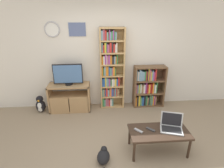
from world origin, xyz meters
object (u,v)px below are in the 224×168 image
(bookshelf_tall, at_px, (111,70))
(remote_near_laptop, at_px, (138,131))
(remote_far_from_laptop, at_px, (151,129))
(tv_stand, at_px, (70,98))
(laptop, at_px, (171,125))
(coffee_table, at_px, (159,133))
(bookshelf_short, at_px, (147,87))
(cat, at_px, (104,156))
(penguin_figurine, at_px, (40,105))
(television, at_px, (68,75))

(bookshelf_tall, height_order, remote_near_laptop, bookshelf_tall)
(remote_near_laptop, relative_size, remote_far_from_laptop, 1.01)
(tv_stand, xyz_separation_m, laptop, (1.98, -1.54, 0.14))
(coffee_table, bearing_deg, bookshelf_short, 82.07)
(bookshelf_short, relative_size, cat, 2.19)
(penguin_figurine, bearing_deg, television, 4.40)
(remote_far_from_laptop, bearing_deg, coffee_table, 117.52)
(bookshelf_tall, xyz_separation_m, laptop, (0.94, -1.66, -0.51))
(tv_stand, distance_m, penguin_figurine, 0.74)
(bookshelf_tall, distance_m, bookshelf_short, 1.06)
(television, xyz_separation_m, bookshelf_tall, (1.03, 0.11, 0.05))
(bookshelf_tall, distance_m, penguin_figurine, 1.95)
(bookshelf_short, xyz_separation_m, remote_near_laptop, (-0.59, -1.67, -0.08))
(coffee_table, bearing_deg, remote_near_laptop, 175.94)
(bookshelf_short, relative_size, penguin_figurine, 2.50)
(tv_stand, bearing_deg, penguin_figurine, -176.81)
(television, bearing_deg, bookshelf_tall, 6.16)
(television, distance_m, bookshelf_short, 2.02)
(bookshelf_short, relative_size, remote_far_from_laptop, 7.43)
(bookshelf_tall, relative_size, remote_near_laptop, 13.67)
(tv_stand, relative_size, television, 1.44)
(coffee_table, relative_size, remote_near_laptop, 6.90)
(bookshelf_short, bearing_deg, laptop, -90.20)
(tv_stand, relative_size, penguin_figurine, 2.30)
(laptop, bearing_deg, bookshelf_tall, 136.70)
(coffee_table, distance_m, remote_near_laptop, 0.36)
(television, height_order, remote_far_from_laptop, television)
(cat, bearing_deg, television, 123.85)
(penguin_figurine, bearing_deg, laptop, -28.97)
(bookshelf_tall, distance_m, laptop, 1.98)
(bookshelf_short, height_order, coffee_table, bookshelf_short)
(bookshelf_short, distance_m, cat, 2.25)
(television, bearing_deg, laptop, -38.27)
(television, bearing_deg, tv_stand, -119.56)
(bookshelf_short, height_order, cat, bookshelf_short)
(remote_near_laptop, bearing_deg, remote_far_from_laptop, 141.47)
(remote_near_laptop, xyz_separation_m, penguin_figurine, (-2.12, 1.52, -0.24))
(bookshelf_short, distance_m, coffee_table, 1.71)
(tv_stand, distance_m, bookshelf_short, 1.99)
(laptop, distance_m, penguin_figurine, 3.10)
(laptop, height_order, cat, laptop)
(television, xyz_separation_m, bookshelf_short, (1.97, 0.09, -0.43))
(tv_stand, height_order, bookshelf_short, bookshelf_short)
(television, distance_m, coffee_table, 2.43)
(coffee_table, bearing_deg, penguin_figurine, 148.01)
(tv_stand, bearing_deg, television, 60.44)
(coffee_table, relative_size, cat, 2.06)
(television, relative_size, coffee_table, 0.68)
(bookshelf_tall, xyz_separation_m, remote_near_laptop, (0.35, -1.69, -0.57))
(bookshelf_tall, height_order, remote_far_from_laptop, bookshelf_tall)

